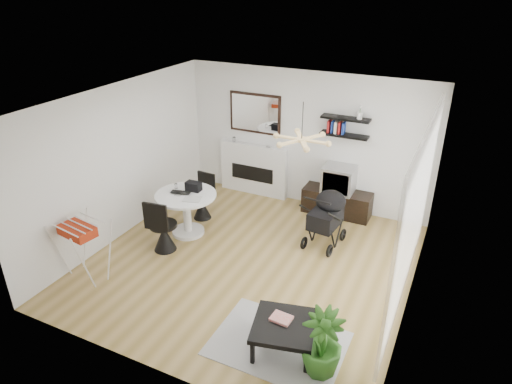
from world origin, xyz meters
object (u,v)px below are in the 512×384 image
at_px(dining_table, 187,208).
at_px(drying_rack, 84,249).
at_px(tv_console, 337,202).
at_px(coffee_table, 284,326).
at_px(stroller, 326,220).
at_px(fireplace, 254,163).
at_px(crt_tv, 339,179).
at_px(potted_plant, 322,343).

relative_size(dining_table, drying_rack, 1.12).
bearing_deg(drying_rack, tv_console, 61.06).
bearing_deg(coffee_table, tv_console, 96.60).
xyz_separation_m(stroller, coffee_table, (0.31, -2.66, -0.10)).
xyz_separation_m(fireplace, stroller, (2.02, -1.28, -0.23)).
height_order(tv_console, drying_rack, drying_rack).
height_order(tv_console, stroller, stroller).
bearing_deg(fireplace, drying_rack, -104.72).
height_order(fireplace, coffee_table, fireplace).
bearing_deg(crt_tv, tv_console, 139.28).
height_order(fireplace, tv_console, fireplace).
relative_size(fireplace, dining_table, 1.99).
relative_size(coffee_table, potted_plant, 1.04).
bearing_deg(drying_rack, crt_tv, 61.00).
relative_size(fireplace, tv_console, 1.63).
height_order(dining_table, coffee_table, dining_table).
distance_m(drying_rack, coffee_table, 3.35).
bearing_deg(stroller, drying_rack, -133.76).
bearing_deg(fireplace, potted_plant, -54.97).
height_order(drying_rack, potted_plant, drying_rack).
bearing_deg(drying_rack, stroller, 49.60).
xyz_separation_m(dining_table, drying_rack, (-0.67, -1.80, -0.01)).
relative_size(stroller, coffee_table, 1.16).
relative_size(tv_console, dining_table, 1.22).
bearing_deg(coffee_table, stroller, 96.57).
xyz_separation_m(tv_console, crt_tv, (0.00, -0.00, 0.50)).
bearing_deg(coffee_table, fireplace, 120.56).
distance_m(dining_table, stroller, 2.49).
relative_size(dining_table, coffee_table, 1.19).
distance_m(tv_console, dining_table, 2.94).
xyz_separation_m(crt_tv, potted_plant, (0.97, -3.92, -0.31)).
distance_m(crt_tv, potted_plant, 4.05).
bearing_deg(crt_tv, potted_plant, -76.10).
distance_m(crt_tv, coffee_table, 3.82).
distance_m(fireplace, dining_table, 2.10).
xyz_separation_m(tv_console, drying_rack, (-2.90, -3.69, 0.26)).
xyz_separation_m(coffee_table, potted_plant, (0.54, -0.14, 0.08)).
bearing_deg(dining_table, coffee_table, -35.19).
height_order(fireplace, stroller, fireplace).
bearing_deg(stroller, crt_tv, 102.41).
bearing_deg(fireplace, dining_table, -99.34).
bearing_deg(potted_plant, crt_tv, 103.90).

